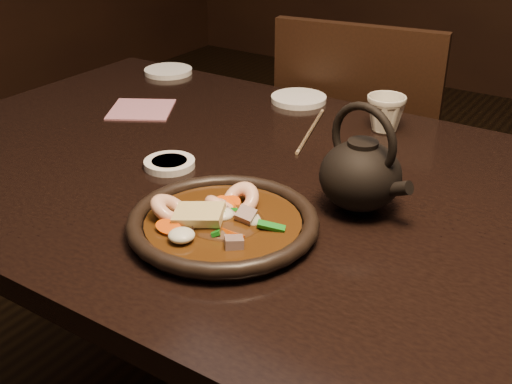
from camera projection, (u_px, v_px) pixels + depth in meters
The scene contains 11 objects.
table at pixel (290, 224), 1.14m from camera, with size 1.60×0.90×0.75m.
chair at pixel (362, 168), 1.76m from camera, with size 0.49×0.49×0.92m.
plate at pixel (223, 223), 0.96m from camera, with size 0.29×0.29×0.03m.
stirfry at pixel (218, 219), 0.96m from camera, with size 0.21×0.18×0.06m.
soy_dish at pixel (169, 164), 1.17m from camera, with size 0.09×0.09×0.01m, color white.
saucer_left at pixel (168, 71), 1.69m from camera, with size 0.13×0.13×0.01m, color white.
saucer_right at pixel (299, 99), 1.49m from camera, with size 0.13×0.13×0.01m, color white.
tea_cup at pixel (386, 112), 1.31m from camera, with size 0.08×0.08×0.08m, color beige.
chopsticks at pixel (311, 130), 1.33m from camera, with size 0.08×0.24×0.01m.
napkin at pixel (141, 109), 1.44m from camera, with size 0.14×0.14×0.00m, color #B77083.
teapot at pixel (361, 172), 1.00m from camera, with size 0.16×0.13×0.18m.
Camera 1 is at (0.50, -0.86, 1.25)m, focal length 45.00 mm.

